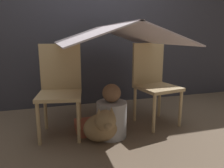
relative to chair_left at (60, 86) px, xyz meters
The scene contains 8 objects.
ground_plane 0.78m from the chair_left, 23.24° to the right, with size 8.80×8.80×0.00m, color #7A6651.
wall_back 1.32m from the chair_left, 60.57° to the left, with size 7.00×0.05×2.50m.
chair_left is the anchor object (origin of this frame).
chair_right 1.08m from the chair_left, ahead, with size 0.50×0.50×0.95m.
sheet_canopy 0.76m from the chair_left, ahead, with size 1.11×1.48×0.20m.
person_front 0.62m from the chair_left, 27.00° to the right, with size 0.31×0.31×0.56m.
dog 0.62m from the chair_left, 45.86° to the right, with size 0.37×0.39×0.40m.
floor_cushion 0.58m from the chair_left, ahead, with size 0.41×0.33×0.10m.
Camera 1 is at (-0.66, -2.05, 1.03)m, focal length 35.00 mm.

